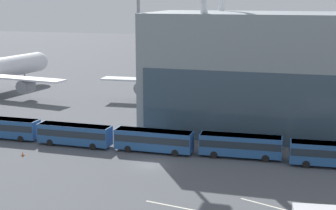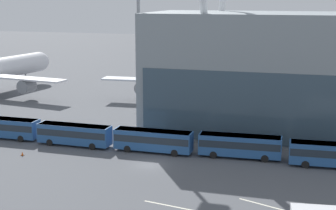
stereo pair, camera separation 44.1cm
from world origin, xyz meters
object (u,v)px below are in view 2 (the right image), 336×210
(shuttle_bus_2, at_px, (74,133))
(shuttle_bus_5, at_px, (334,154))
(airliner_at_gate_far, at_px, (195,78))
(traffic_cone_2, at_px, (22,154))
(shuttle_bus_1, at_px, (5,127))
(shuttle_bus_4, at_px, (240,145))
(floodlight_mast, at_px, (138,6))
(shuttle_bus_3, at_px, (153,139))

(shuttle_bus_2, distance_m, shuttle_bus_5, 36.45)
(airliner_at_gate_far, bearing_deg, traffic_cone_2, 157.39)
(airliner_at_gate_far, bearing_deg, shuttle_bus_5, -145.42)
(shuttle_bus_1, relative_size, shuttle_bus_4, 0.99)
(traffic_cone_2, bearing_deg, floodlight_mast, 57.72)
(floodlight_mast, relative_size, traffic_cone_2, 48.76)
(airliner_at_gate_far, height_order, shuttle_bus_3, airliner_at_gate_far)
(shuttle_bus_2, relative_size, shuttle_bus_3, 1.00)
(shuttle_bus_3, relative_size, traffic_cone_2, 19.24)
(traffic_cone_2, bearing_deg, shuttle_bus_2, 53.72)
(shuttle_bus_2, height_order, shuttle_bus_4, same)
(traffic_cone_2, bearing_deg, airliner_at_gate_far, 70.47)
(shuttle_bus_1, relative_size, floodlight_mast, 0.39)
(shuttle_bus_4, xyz_separation_m, traffic_cone_2, (-29.06, -7.53, -1.58))
(shuttle_bus_4, bearing_deg, shuttle_bus_2, 179.79)
(shuttle_bus_1, distance_m, traffic_cone_2, 10.38)
(shuttle_bus_5, bearing_deg, shuttle_bus_2, 177.52)
(shuttle_bus_5, distance_m, traffic_cone_2, 41.81)
(shuttle_bus_2, relative_size, traffic_cone_2, 19.31)
(shuttle_bus_1, xyz_separation_m, shuttle_bus_3, (24.30, -0.44, 0.00))
(shuttle_bus_1, distance_m, shuttle_bus_2, 12.16)
(shuttle_bus_2, height_order, shuttle_bus_3, same)
(shuttle_bus_3, distance_m, shuttle_bus_4, 12.18)
(shuttle_bus_3, xyz_separation_m, shuttle_bus_5, (24.30, 0.19, 0.00))
(shuttle_bus_5, bearing_deg, traffic_cone_2, -173.62)
(airliner_at_gate_far, relative_size, shuttle_bus_4, 3.47)
(traffic_cone_2, bearing_deg, shuttle_bus_1, 136.03)
(shuttle_bus_4, height_order, shuttle_bus_5, same)
(airliner_at_gate_far, height_order, traffic_cone_2, airliner_at_gate_far)
(airliner_at_gate_far, relative_size, floodlight_mast, 1.38)
(airliner_at_gate_far, xyz_separation_m, shuttle_bus_5, (26.57, -34.42, -3.36))
(shuttle_bus_1, distance_m, floodlight_mast, 27.94)
(shuttle_bus_2, height_order, traffic_cone_2, shuttle_bus_2)
(shuttle_bus_3, height_order, traffic_cone_2, shuttle_bus_3)
(shuttle_bus_4, bearing_deg, floodlight_mast, 148.28)
(shuttle_bus_4, height_order, traffic_cone_2, shuttle_bus_4)
(shuttle_bus_3, distance_m, floodlight_mast, 21.99)
(shuttle_bus_1, xyz_separation_m, traffic_cone_2, (7.38, -7.12, -1.58))
(airliner_at_gate_far, relative_size, shuttle_bus_3, 3.50)
(shuttle_bus_3, xyz_separation_m, shuttle_bus_4, (12.15, 0.84, 0.00))
(shuttle_bus_4, distance_m, traffic_cone_2, 30.06)
(airliner_at_gate_far, distance_m, shuttle_bus_1, 40.79)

